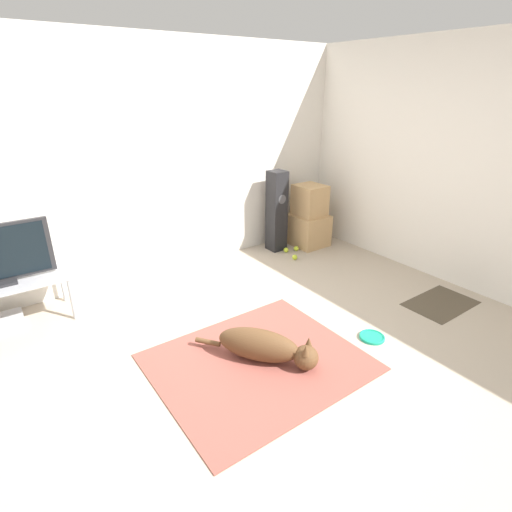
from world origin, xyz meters
TOP-DOWN VIEW (x-y plane):
  - ground_plane at (0.00, 0.00)m, footprint 12.00×12.00m
  - wall_back at (0.00, 2.10)m, footprint 8.00×0.06m
  - wall_right at (2.60, 0.00)m, footprint 0.06×8.00m
  - area_rug at (-0.02, -0.01)m, footprint 1.60×1.36m
  - dog at (0.04, -0.03)m, footprint 0.67×0.87m
  - frisbee at (0.99, -0.32)m, footprint 0.22×0.22m
  - cardboard_box_lower at (2.06, 1.69)m, footprint 0.44×0.48m
  - cardboard_box_upper at (2.06, 1.69)m, footprint 0.36×0.39m
  - floor_speaker at (1.59, 1.81)m, footprint 0.21×0.22m
  - tennis_ball_by_boxes at (1.77, 1.60)m, footprint 0.07×0.07m
  - tennis_ball_near_speaker at (1.56, 1.38)m, footprint 0.07×0.07m
  - tennis_ball_loose_on_carpet at (1.63, 1.64)m, footprint 0.07×0.07m
  - game_console at (-1.61, 1.79)m, footprint 0.31×0.29m
  - door_mat at (2.05, -0.33)m, footprint 0.73×0.47m

SIDE VIEW (x-z plane):
  - ground_plane at x=0.00m, z-range 0.00..0.00m
  - door_mat at x=2.05m, z-range 0.00..0.01m
  - area_rug at x=-0.02m, z-range 0.00..0.01m
  - frisbee at x=0.99m, z-range 0.00..0.03m
  - tennis_ball_by_boxes at x=1.77m, z-range 0.00..0.07m
  - tennis_ball_near_speaker at x=1.56m, z-range 0.00..0.07m
  - tennis_ball_loose_on_carpet at x=1.63m, z-range 0.00..0.07m
  - game_console at x=-1.61m, z-range 0.00..0.08m
  - dog at x=0.04m, z-range 0.01..0.27m
  - cardboard_box_lower at x=2.06m, z-range 0.00..0.43m
  - floor_speaker at x=1.59m, z-range 0.00..1.06m
  - cardboard_box_upper at x=2.06m, z-range 0.43..0.83m
  - wall_back at x=0.00m, z-range 0.00..2.55m
  - wall_right at x=2.60m, z-range 0.00..2.55m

